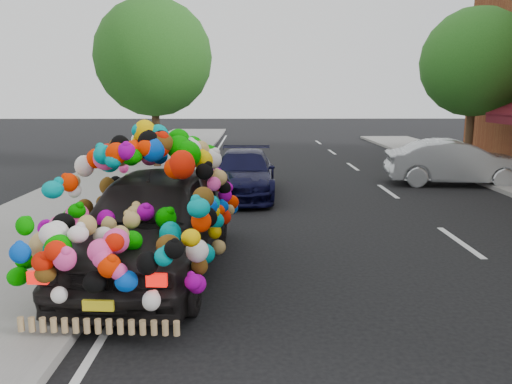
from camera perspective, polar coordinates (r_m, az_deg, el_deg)
ground at (r=9.35m, az=1.36°, el=-5.81°), size 100.00×100.00×0.00m
sidewalk at (r=10.15m, az=-23.80°, el=-5.06°), size 4.00×60.00×0.12m
kerb at (r=9.55m, az=-12.94°, el=-5.33°), size 0.15×60.00×0.13m
lane_markings at (r=10.13m, az=22.26°, el=-5.29°), size 6.00×50.00×0.01m
tree_near_sidewalk at (r=18.82m, az=-11.65°, el=14.81°), size 4.20×4.20×6.13m
tree_far_b at (r=20.72m, az=23.76°, el=13.40°), size 4.00×4.00×5.90m
plush_art_car at (r=7.74m, az=-11.66°, el=-0.69°), size 2.59×5.07×2.26m
navy_sedan at (r=13.61m, az=-1.44°, el=2.15°), size 1.84×4.24×1.22m
silver_hatchback at (r=16.37m, az=21.92°, el=3.13°), size 4.32×1.99×1.37m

